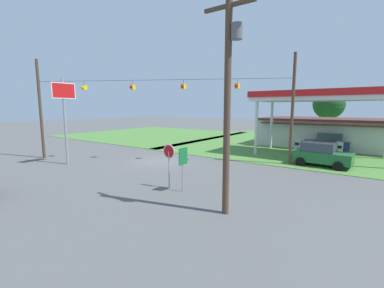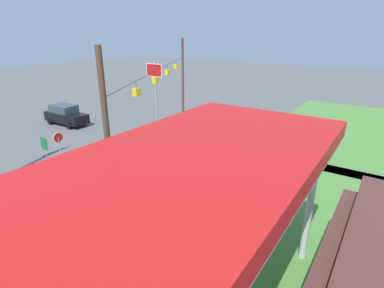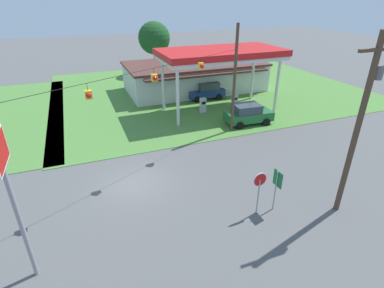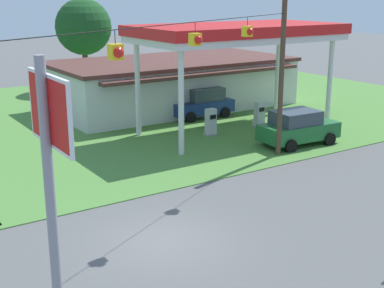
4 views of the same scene
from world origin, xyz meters
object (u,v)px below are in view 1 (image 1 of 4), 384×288
(stop_sign_roadside, at_px, (169,156))
(tree_behind_station, at_px, (329,104))
(car_at_pumps_rear, at_px, (328,142))
(route_sign, at_px, (183,161))
(gas_station_store, at_px, (335,133))
(utility_pole_main, at_px, (229,91))
(fuel_pump_near, at_px, (297,147))
(stop_sign_overhead, at_px, (64,105))
(car_at_pumps_front, at_px, (321,154))
(fuel_pump_far, at_px, (339,151))
(gas_station_canopy, at_px, (321,97))

(stop_sign_roadside, xyz_separation_m, tree_behind_station, (3.43, 32.74, 3.20))
(car_at_pumps_rear, relative_size, route_sign, 1.74)
(stop_sign_roadside, bearing_deg, gas_station_store, -103.85)
(gas_station_store, distance_m, utility_pole_main, 24.42)
(fuel_pump_near, height_order, stop_sign_overhead, stop_sign_overhead)
(car_at_pumps_front, distance_m, route_sign, 12.13)
(route_sign, bearing_deg, car_at_pumps_rear, 76.95)
(car_at_pumps_rear, relative_size, stop_sign_overhead, 0.62)
(car_at_pumps_rear, distance_m, route_sign, 19.62)
(tree_behind_station, bearing_deg, car_at_pumps_front, -83.25)
(fuel_pump_far, distance_m, stop_sign_roadside, 16.53)
(gas_station_canopy, height_order, utility_pole_main, utility_pole_main)
(stop_sign_roadside, bearing_deg, stop_sign_overhead, 0.08)
(fuel_pump_far, height_order, car_at_pumps_front, car_at_pumps_front)
(fuel_pump_near, height_order, utility_pole_main, utility_pole_main)
(gas_station_store, height_order, car_at_pumps_rear, gas_station_store)
(car_at_pumps_rear, xyz_separation_m, stop_sign_roadside, (-5.46, -19.03, 0.84))
(stop_sign_overhead, bearing_deg, car_at_pumps_rear, 49.81)
(fuel_pump_far, bearing_deg, stop_sign_overhead, -139.35)
(utility_pole_main, bearing_deg, route_sign, 159.34)
(route_sign, bearing_deg, utility_pole_main, -20.66)
(route_sign, distance_m, tree_behind_station, 33.06)
(fuel_pump_near, xyz_separation_m, car_at_pumps_front, (2.66, -4.03, 0.22))
(fuel_pump_near, bearing_deg, stop_sign_overhead, -132.96)
(gas_station_store, xyz_separation_m, stop_sign_roadside, (-5.63, -22.83, 0.15))
(stop_sign_overhead, relative_size, utility_pole_main, 0.73)
(gas_station_store, distance_m, fuel_pump_near, 8.21)
(gas_station_canopy, bearing_deg, stop_sign_roadside, -108.78)
(gas_station_store, distance_m, car_at_pumps_front, 11.89)
(fuel_pump_far, bearing_deg, car_at_pumps_front, -101.83)
(car_at_pumps_rear, bearing_deg, stop_sign_roadside, 75.62)
(route_sign, bearing_deg, car_at_pumps_front, 65.73)
(utility_pole_main, bearing_deg, car_at_pumps_rear, 86.75)
(tree_behind_station, bearing_deg, gas_station_store, -77.50)
(gas_station_store, distance_m, stop_sign_roadside, 23.51)
(stop_sign_roadside, relative_size, stop_sign_overhead, 0.37)
(gas_station_store, height_order, stop_sign_overhead, stop_sign_overhead)
(car_at_pumps_front, xyz_separation_m, stop_sign_roadside, (-6.01, -10.97, 0.87))
(utility_pole_main, bearing_deg, tree_behind_station, 91.47)
(gas_station_store, bearing_deg, car_at_pumps_rear, -92.52)
(car_at_pumps_front, bearing_deg, gas_station_canopy, 106.18)
(fuel_pump_near, xyz_separation_m, stop_sign_roadside, (-3.35, -15.00, 1.09))
(gas_station_canopy, xyz_separation_m, car_at_pumps_front, (0.91, -4.03, -4.54))
(gas_station_canopy, distance_m, stop_sign_overhead, 21.76)
(stop_sign_roadside, xyz_separation_m, utility_pole_main, (4.31, -1.30, 3.34))
(gas_station_canopy, distance_m, car_at_pumps_front, 6.14)
(fuel_pump_far, height_order, stop_sign_overhead, stop_sign_overhead)
(stop_sign_roadside, height_order, stop_sign_overhead, stop_sign_overhead)
(gas_station_canopy, bearing_deg, stop_sign_overhead, -136.34)
(car_at_pumps_front, xyz_separation_m, route_sign, (-4.98, -11.04, 0.77))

